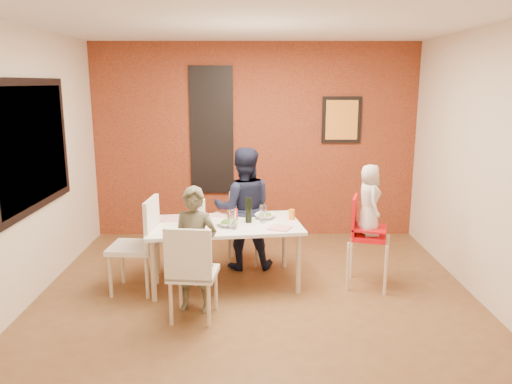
{
  "coord_description": "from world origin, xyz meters",
  "views": [
    {
      "loc": [
        -0.04,
        -4.72,
        2.16
      ],
      "look_at": [
        0.0,
        0.3,
        1.05
      ],
      "focal_mm": 35.0,
      "sensor_mm": 36.0,
      "label": 1
    }
  ],
  "objects_px": {
    "dining_table": "(224,229)",
    "paper_towel_roll": "(199,213)",
    "chair_far": "(244,223)",
    "high_chair": "(365,233)",
    "chair_near": "(191,269)",
    "chair_left": "(141,240)",
    "wine_bottle": "(248,210)",
    "child_near": "(195,250)",
    "toddler": "(369,200)",
    "child_far": "(243,209)"
  },
  "relations": [
    {
      "from": "high_chair",
      "to": "chair_far",
      "type": "bearing_deg",
      "value": 74.61
    },
    {
      "from": "dining_table",
      "to": "paper_towel_roll",
      "type": "distance_m",
      "value": 0.33
    },
    {
      "from": "chair_far",
      "to": "child_far",
      "type": "xyz_separation_m",
      "value": [
        -0.01,
        -0.24,
        0.25
      ]
    },
    {
      "from": "dining_table",
      "to": "chair_left",
      "type": "xyz_separation_m",
      "value": [
        -0.85,
        -0.21,
        -0.06
      ]
    },
    {
      "from": "chair_far",
      "to": "high_chair",
      "type": "xyz_separation_m",
      "value": [
        1.29,
        -0.81,
        0.12
      ]
    },
    {
      "from": "dining_table",
      "to": "wine_bottle",
      "type": "bearing_deg",
      "value": 7.97
    },
    {
      "from": "chair_near",
      "to": "child_far",
      "type": "distance_m",
      "value": 1.47
    },
    {
      "from": "child_near",
      "to": "child_far",
      "type": "relative_size",
      "value": 0.85
    },
    {
      "from": "dining_table",
      "to": "wine_bottle",
      "type": "distance_m",
      "value": 0.33
    },
    {
      "from": "child_near",
      "to": "wine_bottle",
      "type": "bearing_deg",
      "value": 66.57
    },
    {
      "from": "child_far",
      "to": "paper_towel_roll",
      "type": "bearing_deg",
      "value": 48.72
    },
    {
      "from": "child_far",
      "to": "wine_bottle",
      "type": "distance_m",
      "value": 0.46
    },
    {
      "from": "child_far",
      "to": "toddler",
      "type": "distance_m",
      "value": 1.47
    },
    {
      "from": "chair_near",
      "to": "chair_left",
      "type": "bearing_deg",
      "value": -42.92
    },
    {
      "from": "high_chair",
      "to": "chair_left",
      "type": "bearing_deg",
      "value": 109.44
    },
    {
      "from": "chair_far",
      "to": "wine_bottle",
      "type": "distance_m",
      "value": 0.77
    },
    {
      "from": "dining_table",
      "to": "child_far",
      "type": "distance_m",
      "value": 0.53
    },
    {
      "from": "chair_left",
      "to": "toddler",
      "type": "relative_size",
      "value": 1.34
    },
    {
      "from": "chair_near",
      "to": "chair_left",
      "type": "height_order",
      "value": "chair_left"
    },
    {
      "from": "child_far",
      "to": "high_chair",
      "type": "bearing_deg",
      "value": 153.83
    },
    {
      "from": "chair_far",
      "to": "wine_bottle",
      "type": "relative_size",
      "value": 3.09
    },
    {
      "from": "wine_bottle",
      "to": "dining_table",
      "type": "bearing_deg",
      "value": -172.03
    },
    {
      "from": "chair_near",
      "to": "chair_far",
      "type": "height_order",
      "value": "chair_near"
    },
    {
      "from": "toddler",
      "to": "high_chair",
      "type": "bearing_deg",
      "value": 56.59
    },
    {
      "from": "chair_far",
      "to": "toddler",
      "type": "distance_m",
      "value": 1.63
    },
    {
      "from": "paper_towel_roll",
      "to": "wine_bottle",
      "type": "bearing_deg",
      "value": 12.84
    },
    {
      "from": "chair_near",
      "to": "paper_towel_roll",
      "type": "relative_size",
      "value": 3.22
    },
    {
      "from": "chair_left",
      "to": "paper_towel_roll",
      "type": "xyz_separation_m",
      "value": [
        0.6,
        0.12,
        0.26
      ]
    },
    {
      "from": "child_near",
      "to": "toddler",
      "type": "relative_size",
      "value": 1.62
    },
    {
      "from": "high_chair",
      "to": "wine_bottle",
      "type": "xyz_separation_m",
      "value": [
        -1.24,
        0.12,
        0.22
      ]
    },
    {
      "from": "high_chair",
      "to": "toddler",
      "type": "relative_size",
      "value": 1.32
    },
    {
      "from": "chair_far",
      "to": "child_far",
      "type": "bearing_deg",
      "value": -87.2
    },
    {
      "from": "chair_far",
      "to": "toddler",
      "type": "bearing_deg",
      "value": -27.78
    },
    {
      "from": "chair_left",
      "to": "wine_bottle",
      "type": "relative_size",
      "value": 3.68
    },
    {
      "from": "chair_near",
      "to": "paper_towel_roll",
      "type": "bearing_deg",
      "value": -83.33
    },
    {
      "from": "child_near",
      "to": "chair_far",
      "type": "bearing_deg",
      "value": 84.38
    },
    {
      "from": "dining_table",
      "to": "high_chair",
      "type": "distance_m",
      "value": 1.5
    },
    {
      "from": "chair_near",
      "to": "wine_bottle",
      "type": "bearing_deg",
      "value": -112.19
    },
    {
      "from": "wine_bottle",
      "to": "paper_towel_roll",
      "type": "height_order",
      "value": "paper_towel_roll"
    },
    {
      "from": "wine_bottle",
      "to": "child_far",
      "type": "bearing_deg",
      "value": 97.85
    },
    {
      "from": "chair_near",
      "to": "child_near",
      "type": "distance_m",
      "value": 0.26
    },
    {
      "from": "child_far",
      "to": "paper_towel_roll",
      "type": "relative_size",
      "value": 5.05
    },
    {
      "from": "wine_bottle",
      "to": "chair_near",
      "type": "bearing_deg",
      "value": -118.6
    },
    {
      "from": "toddler",
      "to": "paper_towel_roll",
      "type": "height_order",
      "value": "toddler"
    },
    {
      "from": "chair_left",
      "to": "wine_bottle",
      "type": "height_order",
      "value": "chair_left"
    },
    {
      "from": "child_near",
      "to": "paper_towel_roll",
      "type": "distance_m",
      "value": 0.62
    },
    {
      "from": "paper_towel_roll",
      "to": "chair_near",
      "type": "bearing_deg",
      "value": -89.74
    },
    {
      "from": "chair_near",
      "to": "chair_left",
      "type": "relative_size",
      "value": 0.91
    },
    {
      "from": "wine_bottle",
      "to": "paper_towel_roll",
      "type": "bearing_deg",
      "value": -167.16
    },
    {
      "from": "toddler",
      "to": "chair_left",
      "type": "bearing_deg",
      "value": 87.63
    }
  ]
}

